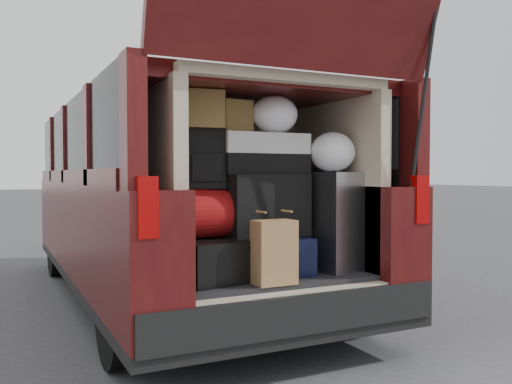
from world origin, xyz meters
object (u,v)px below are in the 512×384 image
kraft_bag (274,252)px  red_duffel (210,213)px  silver_roller (327,221)px  navy_hardshell (269,253)px  black_soft_case (262,205)px  black_hardshell (204,258)px  backpack (203,159)px  twotone_duffel (260,154)px

kraft_bag → red_duffel: bearing=128.2°
silver_roller → red_duffel: silver_roller is taller
navy_hardshell → red_duffel: bearing=-167.5°
kraft_bag → black_soft_case: size_ratio=0.67×
black_soft_case → silver_roller: bearing=-15.7°
black_hardshell → navy_hardshell: 0.46m
black_hardshell → navy_hardshell: bearing=-8.4°
kraft_bag → red_duffel: size_ratio=0.81×
navy_hardshell → backpack: backpack is taller
navy_hardshell → backpack: (-0.45, 0.00, 0.60)m
silver_roller → twotone_duffel: bearing=153.3°
red_duffel → black_soft_case: (0.36, 0.02, 0.04)m
black_soft_case → backpack: (-0.39, 0.01, 0.29)m
navy_hardshell → silver_roller: size_ratio=0.84×
silver_roller → red_duffel: size_ratio=1.42×
navy_hardshell → black_hardshell: bearing=-169.1°
navy_hardshell → twotone_duffel: bearing=154.7°
black_hardshell → black_soft_case: bearing=-9.3°
navy_hardshell → black_soft_case: size_ratio=0.98×
navy_hardshell → red_duffel: size_ratio=1.18×
black_hardshell → twotone_duffel: (0.41, 0.05, 0.63)m
navy_hardshell → silver_roller: silver_roller is taller
black_hardshell → silver_roller: size_ratio=0.96×
red_duffel → twotone_duffel: size_ratio=0.78×
silver_roller → black_soft_case: 0.46m
navy_hardshell → backpack: bearing=-171.4°
backpack → silver_roller: bearing=0.3°
kraft_bag → red_duffel: red_duffel is taller
black_hardshell → red_duffel: (0.04, -0.01, 0.27)m
red_duffel → kraft_bag: bearing=-58.2°
silver_roller → backpack: size_ratio=1.78×
navy_hardshell → twotone_duffel: 0.64m
red_duffel → backpack: size_ratio=1.25×
black_hardshell → twotone_duffel: size_ratio=1.06×
black_hardshell → navy_hardshell: black_hardshell is taller
black_hardshell → silver_roller: (0.84, -0.07, 0.20)m
kraft_bag → black_soft_case: bearing=74.1°
black_soft_case → twotone_duffel: 0.33m
backpack → twotone_duffel: bearing=11.0°
navy_hardshell → silver_roller: 0.44m
red_duffel → backpack: (-0.03, 0.03, 0.33)m
silver_roller → twotone_duffel: twotone_duffel is taller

